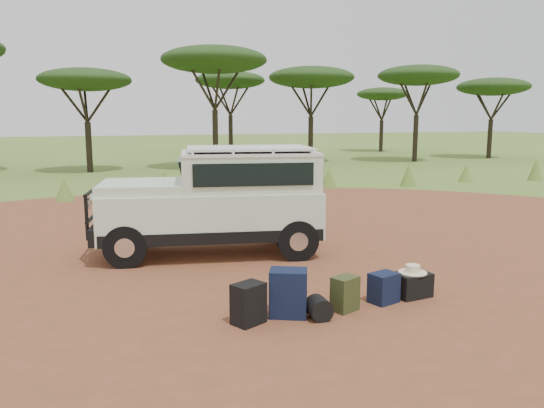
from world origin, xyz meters
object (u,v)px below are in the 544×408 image
object	(u,v)px
backpack_black	(248,304)
duffel_navy	(384,288)
safari_vehicle	(219,203)
backpack_navy	(288,293)
backpack_olive	(345,294)
hard_case	(412,285)

from	to	relation	value
backpack_black	duffel_navy	size ratio (longest dim) A/B	1.23
safari_vehicle	backpack_black	size ratio (longest dim) A/B	8.33
safari_vehicle	backpack_navy	distance (m)	3.51
backpack_black	backpack_navy	distance (m)	0.57
backpack_navy	safari_vehicle	bearing A→B (deg)	115.98
duffel_navy	backpack_black	bearing A→B (deg)	165.97
safari_vehicle	backpack_olive	xyz separation A→B (m)	(0.79, -3.53, -0.74)
backpack_navy	hard_case	size ratio (longest dim) A/B	1.24
backpack_olive	safari_vehicle	bearing A→B (deg)	80.90
backpack_olive	hard_case	xyz separation A→B (m)	(1.17, 0.16, -0.06)
duffel_navy	hard_case	distance (m)	0.53
safari_vehicle	backpack_navy	world-z (taller)	safari_vehicle
backpack_olive	duffel_navy	world-z (taller)	backpack_olive
duffel_navy	backpack_olive	bearing A→B (deg)	171.68
backpack_navy	hard_case	xyz separation A→B (m)	(1.95, 0.08, -0.13)
backpack_black	duffel_navy	distance (m)	2.00
backpack_navy	duffel_navy	xyz separation A→B (m)	(1.43, 0.01, -0.10)
backpack_olive	hard_case	bearing A→B (deg)	-13.75
safari_vehicle	duffel_navy	bearing A→B (deg)	-55.69
safari_vehicle	duffel_navy	xyz separation A→B (m)	(1.45, -3.44, -0.76)
backpack_olive	duffel_navy	size ratio (longest dim) A/B	1.10
backpack_black	hard_case	xyz separation A→B (m)	(2.52, 0.15, -0.08)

